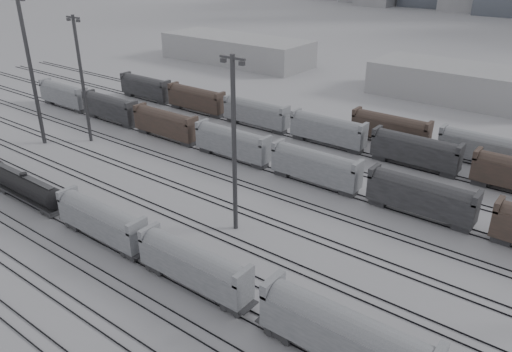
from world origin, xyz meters
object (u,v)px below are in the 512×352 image
Objects in this scene: hopper_car_a at (101,219)px; light_mast_c at (234,142)px; tank_car_b at (26,186)px; light_mast_a at (30,68)px; hopper_car_c at (345,334)px; hopper_car_b at (194,264)px.

hopper_car_a is 0.63× the size of light_mast_c.
light_mast_a is (-20.22, 15.00, 11.98)m from tank_car_b.
light_mast_c is (-23.09, 12.80, 8.71)m from hopper_car_c.
hopper_car_a is 0.53× the size of light_mast_a.
hopper_car_b is at bearing 0.00° from hopper_car_a.
light_mast_a is at bearing 158.54° from hopper_car_a.
hopper_car_b is (16.10, 0.00, -0.00)m from hopper_car_a.
hopper_car_c is 0.71× the size of light_mast_c.
hopper_car_c is (34.49, -0.00, 0.42)m from hopper_car_a.
light_mast_c reaches higher than tank_car_b.
hopper_car_a is 34.49m from hopper_car_c.
light_mast_a is 1.18× the size of light_mast_c.
light_mast_c is (49.55, -2.20, -2.19)m from light_mast_a.
light_mast_c is at bearing 48.31° from hopper_car_a.
hopper_car_b is 16.41m from light_mast_c.
light_mast_a reaches higher than light_mast_c.
hopper_car_c is 74.97m from light_mast_a.
light_mast_c reaches higher than hopper_car_b.
hopper_car_b is at bearing 0.00° from tank_car_b.
hopper_car_b reaches higher than tank_car_b.
light_mast_c is (11.40, 12.80, 9.13)m from hopper_car_a.
tank_car_b is 0.66× the size of light_mast_a.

